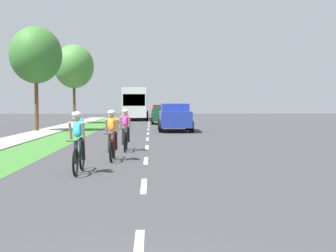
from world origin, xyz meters
TOP-DOWN VIEW (x-y plane):
  - ground_plane at (0.00, 20.00)m, footprint 120.00×120.00m
  - grass_verge at (-4.44, 20.00)m, footprint 2.14×70.00m
  - sidewalk_concrete at (-6.46, 20.00)m, footprint 1.90×70.00m
  - lane_markings_center at (0.00, 24.00)m, footprint 0.12×53.49m
  - cyclist_lead at (-1.69, 8.61)m, footprint 0.42×1.72m
  - cyclist_trailing at (-1.04, 11.17)m, footprint 0.42×1.72m
  - cyclist_distant at (-0.79, 14.06)m, footprint 0.42×1.72m
  - suv_blue at (1.73, 26.32)m, footprint 2.15×4.70m
  - sedan_dark_green at (1.20, 37.15)m, footprint 1.98×4.30m
  - bus_white at (-1.52, 48.41)m, footprint 2.78×11.60m
  - pickup_maroon at (1.43, 67.62)m, footprint 2.22×5.10m
  - street_tree_near at (-7.22, 26.51)m, footprint 3.33×3.33m
  - street_tree_far at (-6.82, 38.52)m, footprint 3.60×3.60m

SIDE VIEW (x-z plane):
  - ground_plane at x=0.00m, z-range 0.00..0.00m
  - grass_verge at x=-4.44m, z-range 0.00..0.01m
  - lane_markings_center at x=0.00m, z-range 0.00..0.01m
  - sidewalk_concrete at x=-6.46m, z-range -0.05..0.06m
  - sedan_dark_green at x=1.20m, z-range 0.01..1.53m
  - cyclist_lead at x=-1.69m, z-range 0.02..1.60m
  - cyclist_trailing at x=-1.04m, z-range 0.02..1.60m
  - cyclist_distant at x=-0.79m, z-range 0.02..1.60m
  - pickup_maroon at x=1.43m, z-range 0.01..1.65m
  - suv_blue at x=1.73m, z-range 0.05..1.84m
  - bus_white at x=-1.52m, z-range 0.24..3.72m
  - street_tree_near at x=-7.22m, z-range 1.53..8.28m
  - street_tree_far at x=-6.82m, z-range 1.59..8.77m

